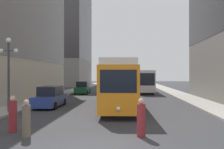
% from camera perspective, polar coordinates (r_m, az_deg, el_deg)
% --- Properties ---
extents(ground_plane, '(200.00, 200.00, 0.00)m').
position_cam_1_polar(ground_plane, '(10.16, -3.19, -16.25)').
color(ground_plane, '#303033').
extents(sidewalk_left, '(2.76, 120.00, 0.15)m').
position_cam_1_polar(sidewalk_left, '(50.66, -7.09, -3.17)').
color(sidewalk_left, gray).
rests_on(sidewalk_left, ground).
extents(sidewalk_right, '(2.76, 120.00, 0.15)m').
position_cam_1_polar(sidewalk_right, '(50.28, 11.90, -3.19)').
color(sidewalk_right, gray).
rests_on(sidewalk_right, ground).
extents(streetcar, '(3.11, 14.94, 3.89)m').
position_cam_1_polar(streetcar, '(22.32, 1.55, -1.94)').
color(streetcar, black).
rests_on(streetcar, ground).
extents(transit_bus, '(2.66, 11.70, 3.45)m').
position_cam_1_polar(transit_bus, '(40.24, 7.19, -1.31)').
color(transit_bus, black).
rests_on(transit_bus, ground).
extents(parked_car_left_near, '(1.96, 4.50, 1.82)m').
position_cam_1_polar(parked_car_left_near, '(37.68, -6.71, -3.08)').
color(parked_car_left_near, black).
rests_on(parked_car_left_near, ground).
extents(parked_car_left_mid, '(1.91, 4.95, 1.82)m').
position_cam_1_polar(parked_car_left_mid, '(22.63, -13.88, -5.10)').
color(parked_car_left_mid, black).
rests_on(parked_car_left_mid, ground).
extents(pedestrian_crossing_near, '(0.38, 0.38, 1.71)m').
position_cam_1_polar(pedestrian_crossing_near, '(12.15, -18.96, -9.73)').
color(pedestrian_crossing_near, '#6B5B4C').
rests_on(pedestrian_crossing_near, ground).
extents(pedestrian_crossing_far, '(0.39, 0.39, 1.75)m').
position_cam_1_polar(pedestrian_crossing_far, '(11.66, 6.67, -10.03)').
color(pedestrian_crossing_far, maroon).
rests_on(pedestrian_crossing_far, ground).
extents(pedestrian_on_sidewalk, '(0.40, 0.40, 1.80)m').
position_cam_1_polar(pedestrian_on_sidewalk, '(13.35, -21.70, -8.66)').
color(pedestrian_on_sidewalk, maroon).
rests_on(pedestrian_on_sidewalk, ground).
extents(lamp_post_left_near, '(1.41, 0.36, 5.38)m').
position_cam_1_polar(lamp_post_left_near, '(19.72, -22.53, 2.45)').
color(lamp_post_left_near, '#333338').
rests_on(lamp_post_left_near, sidewalk_left).
extents(building_left_corner, '(13.85, 19.18, 26.69)m').
position_cam_1_polar(building_left_corner, '(67.36, -11.53, 9.28)').
color(building_left_corner, gray).
rests_on(building_left_corner, ground).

